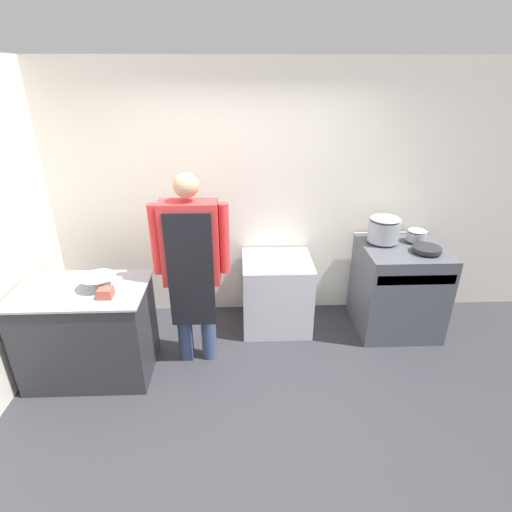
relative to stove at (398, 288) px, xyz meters
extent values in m
plane|color=#2D2D33|center=(-1.59, -1.17, -0.47)|extent=(14.00, 14.00, 0.00)
cube|color=silver|center=(-1.59, 0.46, 0.88)|extent=(8.00, 0.05, 2.70)
cube|color=silver|center=(-3.66, -0.17, 0.88)|extent=(0.05, 8.00, 2.70)
cube|color=#2D2D33|center=(-3.03, -0.62, -0.04)|extent=(1.07, 0.68, 0.85)
cube|color=#9EA0A8|center=(-3.03, -0.62, 0.39)|extent=(1.11, 0.70, 0.02)
cube|color=#4C4F56|center=(0.00, 0.00, 0.00)|extent=(0.82, 0.77, 0.94)
cube|color=#9EA0A8|center=(0.00, -0.37, 0.30)|extent=(0.76, 0.03, 0.10)
cube|color=#9EA0A8|center=(0.00, 0.37, 0.48)|extent=(0.82, 0.03, 0.02)
cube|color=silver|center=(-1.28, 0.09, -0.08)|extent=(0.72, 0.66, 0.78)
cube|color=silver|center=(-1.28, -0.24, -0.04)|extent=(0.61, 0.02, 0.55)
cylinder|color=#38476B|center=(-2.20, -0.45, -0.05)|extent=(0.14, 0.14, 0.84)
cylinder|color=#38476B|center=(-1.98, -0.45, -0.05)|extent=(0.14, 0.14, 0.84)
cube|color=red|center=(-2.09, -0.45, 0.74)|extent=(0.50, 0.22, 0.75)
cube|color=black|center=(-2.09, -0.58, 0.52)|extent=(0.40, 0.02, 1.06)
cylinder|color=red|center=(-2.38, -0.45, 0.78)|extent=(0.09, 0.09, 0.63)
cylinder|color=red|center=(-1.79, -0.45, 0.78)|extent=(0.09, 0.09, 0.63)
sphere|color=tan|center=(-2.09, -0.45, 1.25)|extent=(0.21, 0.21, 0.21)
cone|color=#9EA0A8|center=(-2.86, -0.61, 0.46)|extent=(0.30, 0.30, 0.11)
cube|color=#B24C3F|center=(-2.76, -0.77, 0.45)|extent=(0.11, 0.11, 0.08)
cylinder|color=#9EA0A8|center=(-0.18, 0.14, 0.60)|extent=(0.32, 0.32, 0.22)
ellipsoid|color=#9EA0A8|center=(-0.18, 0.14, 0.73)|extent=(0.31, 0.31, 0.06)
cylinder|color=#262628|center=(0.16, -0.13, 0.51)|extent=(0.28, 0.28, 0.04)
cylinder|color=#9EA0A8|center=(0.16, 0.14, 0.53)|extent=(0.20, 0.20, 0.09)
ellipsoid|color=#9EA0A8|center=(0.16, 0.14, 0.59)|extent=(0.20, 0.20, 0.03)
camera|label=1|loc=(-1.64, -3.63, 2.08)|focal=28.00mm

